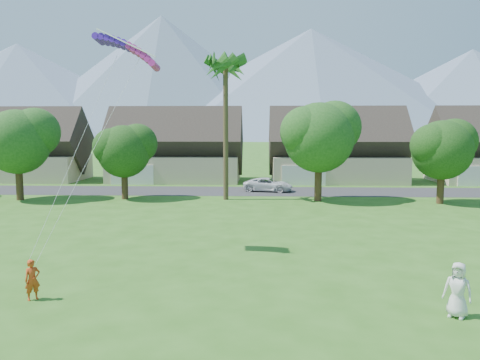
# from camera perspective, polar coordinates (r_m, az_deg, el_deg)

# --- Properties ---
(ground) EXTENTS (500.00, 500.00, 0.00)m
(ground) POSITION_cam_1_polar(r_m,az_deg,el_deg) (13.73, -1.83, -20.84)
(ground) COLOR #2D6019
(ground) RESTS_ON ground
(street) EXTENTS (90.00, 7.00, 0.01)m
(street) POSITION_cam_1_polar(r_m,az_deg,el_deg) (46.61, 1.21, -1.37)
(street) COLOR #2D2D30
(street) RESTS_ON ground
(kite_flyer) EXTENTS (0.65, 0.63, 1.51)m
(kite_flyer) POSITION_cam_1_polar(r_m,az_deg,el_deg) (19.05, -23.98, -11.05)
(kite_flyer) COLOR #C44016
(kite_flyer) RESTS_ON ground
(watcher) EXTENTS (1.09, 1.01, 1.86)m
(watcher) POSITION_cam_1_polar(r_m,az_deg,el_deg) (17.48, 25.01, -12.05)
(watcher) COLOR silver
(watcher) RESTS_ON ground
(parked_car) EXTENTS (5.21, 3.23, 1.34)m
(parked_car) POSITION_cam_1_polar(r_m,az_deg,el_deg) (46.53, 3.45, -0.57)
(parked_car) COLOR silver
(parked_car) RESTS_ON ground
(mountain_ridge) EXTENTS (540.00, 240.00, 70.00)m
(mountain_ridge) POSITION_cam_1_polar(r_m,az_deg,el_deg) (273.30, 4.41, 11.13)
(mountain_ridge) COLOR slate
(mountain_ridge) RESTS_ON ground
(houses_row) EXTENTS (72.75, 8.19, 8.86)m
(houses_row) POSITION_cam_1_polar(r_m,az_deg,el_deg) (55.25, 1.92, 3.42)
(houses_row) COLOR beige
(houses_row) RESTS_ON ground
(tree_row) EXTENTS (62.27, 6.67, 8.45)m
(tree_row) POSITION_cam_1_polar(r_m,az_deg,el_deg) (40.17, -0.59, 4.38)
(tree_row) COLOR #47301C
(tree_row) RESTS_ON ground
(fan_palm) EXTENTS (3.00, 3.00, 13.80)m
(fan_palm) POSITION_cam_1_polar(r_m,az_deg,el_deg) (41.15, -1.78, 14.08)
(fan_palm) COLOR #4C3D26
(fan_palm) RESTS_ON ground
(parafoil_kite) EXTENTS (3.53, 1.20, 0.50)m
(parafoil_kite) POSITION_cam_1_polar(r_m,az_deg,el_deg) (24.56, -13.38, 15.51)
(parafoil_kite) COLOR #4618B6
(parafoil_kite) RESTS_ON ground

